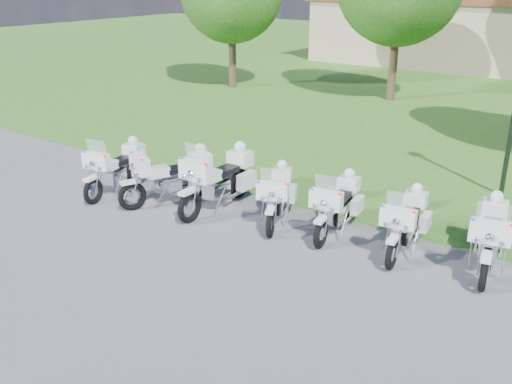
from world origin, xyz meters
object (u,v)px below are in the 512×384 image
Objects in this scene: motorcycle_0 at (117,167)px; motorcycle_2 at (220,178)px; motorcycle_5 at (406,222)px; motorcycle_6 at (490,235)px; motorcycle_3 at (277,195)px; motorcycle_4 at (337,204)px; motorcycle_1 at (172,175)px.

motorcycle_2 reaches higher than motorcycle_0.
motorcycle_6 is at bearing -177.89° from motorcycle_5.
motorcycle_0 is at bearing 1.52° from motorcycle_5.
motorcycle_3 is (1.53, 0.16, -0.12)m from motorcycle_2.
motorcycle_6 is at bearing -174.20° from motorcycle_2.
motorcycle_0 is at bearing 3.09° from motorcycle_4.
motorcycle_4 is at bearing 166.23° from motorcycle_3.
motorcycle_4 is at bearing -7.15° from motorcycle_5.
motorcycle_5 is at bearing -148.51° from motorcycle_1.
motorcycle_1 is at bearing -13.05° from motorcycle_3.
motorcycle_6 is (8.83, 1.36, 0.01)m from motorcycle_0.
motorcycle_4 is 3.12m from motorcycle_6.
motorcycle_4 is at bearing -179.74° from motorcycle_0.
motorcycle_2 is at bearing -18.79° from motorcycle_3.
motorcycle_5 is (1.55, -0.00, -0.01)m from motorcycle_4.
motorcycle_1 reaches higher than motorcycle_5.
motorcycle_3 is (2.69, 0.56, -0.08)m from motorcycle_1.
motorcycle_0 reaches higher than motorcycle_4.
motorcycle_3 is 0.88× the size of motorcycle_6.
motorcycle_1 is 1.23m from motorcycle_2.
motorcycle_2 is (2.82, 0.68, 0.09)m from motorcycle_0.
motorcycle_3 is 0.92× the size of motorcycle_4.
motorcycle_2 is 2.94m from motorcycle_4.
motorcycle_4 is (4.07, 0.83, -0.07)m from motorcycle_1.
motorcycle_1 is 1.00× the size of motorcycle_6.
motorcycle_1 is at bearing 3.61° from motorcycle_4.
motorcycle_2 is 1.28× the size of motorcycle_3.
motorcycle_1 is at bearing 18.26° from motorcycle_2.
motorcycle_3 is at bearing -1.93° from motorcycle_5.
motorcycle_4 is at bearing -145.40° from motorcycle_1.
motorcycle_5 is at bearing -1.67° from motorcycle_6.
motorcycle_2 is at bearing -1.67° from motorcycle_5.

